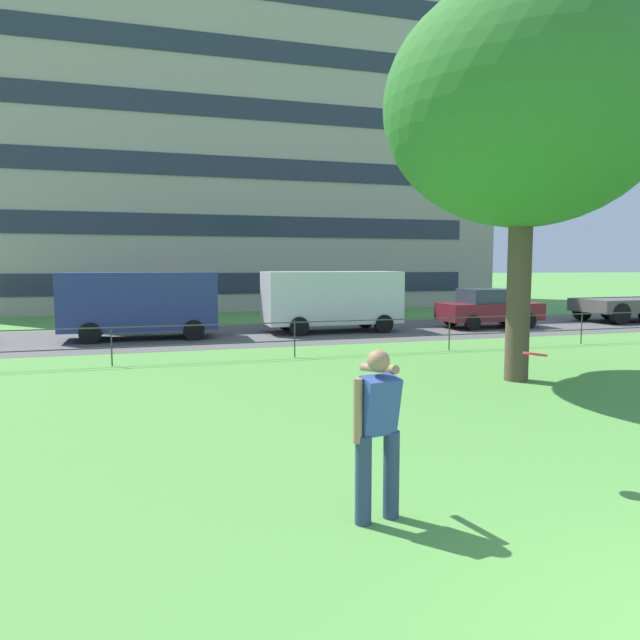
% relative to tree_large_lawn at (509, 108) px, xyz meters
% --- Properties ---
extents(street_strip, '(80.00, 6.70, 0.01)m').
position_rel_tree_large_lawn_xyz_m(street_strip, '(-3.83, 9.23, -5.87)').
color(street_strip, '#565454').
rests_on(street_strip, ground).
extents(park_fence, '(37.29, 0.04, 1.00)m').
position_rel_tree_large_lawn_xyz_m(park_fence, '(-3.83, 3.85, -5.20)').
color(park_fence, '#333833').
rests_on(park_fence, ground).
extents(tree_large_lawn, '(5.87, 6.43, 8.27)m').
position_rel_tree_large_lawn_xyz_m(tree_large_lawn, '(0.00, 0.00, 0.00)').
color(tree_large_lawn, brown).
rests_on(tree_large_lawn, ground).
extents(person_thrower, '(0.51, 0.84, 1.69)m').
position_rel_tree_large_lawn_xyz_m(person_thrower, '(-5.50, -6.10, -4.96)').
color(person_thrower, navy).
rests_on(person_thrower, ground).
extents(frisbee, '(0.34, 0.34, 0.06)m').
position_rel_tree_large_lawn_xyz_m(frisbee, '(-3.31, -5.54, -4.41)').
color(frisbee, red).
extents(panel_van_left, '(5.00, 2.11, 2.24)m').
position_rel_tree_large_lawn_xyz_m(panel_van_left, '(-7.85, 9.16, -4.60)').
color(panel_van_left, navy).
rests_on(panel_van_left, ground).
extents(panel_van_far_left, '(5.01, 2.12, 2.24)m').
position_rel_tree_large_lawn_xyz_m(panel_van_far_left, '(-1.05, 9.25, -4.60)').
color(panel_van_far_left, silver).
rests_on(panel_van_far_left, ground).
extents(car_maroon_far_right, '(4.00, 1.82, 1.54)m').
position_rel_tree_large_lawn_xyz_m(car_maroon_far_right, '(5.38, 8.91, -5.09)').
color(car_maroon_far_right, maroon).
rests_on(car_maroon_far_right, ground).
extents(apartment_building_background, '(29.65, 13.43, 18.51)m').
position_rel_tree_large_lawn_xyz_m(apartment_building_background, '(-2.23, 26.17, 3.39)').
color(apartment_building_background, '#ADA393').
rests_on(apartment_building_background, ground).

